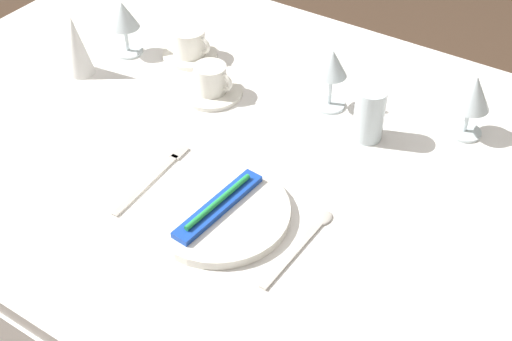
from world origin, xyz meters
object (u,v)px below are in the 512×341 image
spoon_soup (306,238)px  dinner_plate (220,212)px  napkin_folded (76,45)px  coffee_cup_right (211,79)px  wine_glass_right (123,18)px  coffee_cup_far (189,42)px  toothbrush_package (219,205)px  wine_glass_centre (332,68)px  wine_glass_left (473,95)px  fork_outer (155,176)px  drink_tumbler (369,117)px

spoon_soup → dinner_plate: bearing=-168.0°
dinner_plate → napkin_folded: bearing=159.0°
coffee_cup_right → wine_glass_right: wine_glass_right is taller
coffee_cup_far → toothbrush_package: bearing=-47.2°
wine_glass_centre → wine_glass_left: (0.28, 0.07, -0.00)m
fork_outer → coffee_cup_right: size_ratio=2.38×
fork_outer → napkin_folded: 0.43m
toothbrush_package → drink_tumbler: bearing=71.0°
fork_outer → wine_glass_centre: wine_glass_centre is taller
dinner_plate → wine_glass_right: bearing=146.7°
toothbrush_package → fork_outer: 0.17m
fork_outer → spoon_soup: bearing=2.9°
dinner_plate → spoon_soup: 0.16m
spoon_soup → coffee_cup_far: 0.65m
spoon_soup → drink_tumbler: bearing=96.9°
coffee_cup_right → coffee_cup_far: same height
fork_outer → wine_glass_centre: bearing=66.6°
fork_outer → napkin_folded: bearing=153.2°
fork_outer → drink_tumbler: drink_tumbler is taller
fork_outer → wine_glass_centre: (0.17, 0.39, 0.09)m
wine_glass_centre → toothbrush_package: bearing=-90.5°
toothbrush_package → wine_glass_centre: size_ratio=1.53×
dinner_plate → drink_tumbler: 0.37m
wine_glass_centre → spoon_soup: bearing=-67.3°
coffee_cup_right → drink_tumbler: drink_tumbler is taller
coffee_cup_far → wine_glass_right: 0.16m
toothbrush_package → wine_glass_right: size_ratio=1.59×
coffee_cup_far → drink_tumbler: 0.49m
wine_glass_right → coffee_cup_right: bearing=-6.7°
fork_outer → wine_glass_left: size_ratio=1.62×
coffee_cup_right → wine_glass_centre: wine_glass_centre is taller
dinner_plate → napkin_folded: size_ratio=1.80×
wine_glass_right → drink_tumbler: (0.63, 0.02, -0.04)m
coffee_cup_right → wine_glass_left: size_ratio=0.68×
wine_glass_left → napkin_folded: (-0.83, -0.27, -0.02)m
wine_glass_right → spoon_soup: bearing=-24.2°
spoon_soup → coffee_cup_right: 0.48m
napkin_folded → coffee_cup_right: bearing=17.0°
toothbrush_package → wine_glass_left: wine_glass_left is taller
fork_outer → coffee_cup_right: coffee_cup_right is taller
wine_glass_centre → wine_glass_right: wine_glass_centre is taller
toothbrush_package → wine_glass_centre: (0.00, 0.41, 0.07)m
napkin_folded → wine_glass_left: bearing=17.8°
fork_outer → coffee_cup_far: coffee_cup_far is taller
wine_glass_left → wine_glass_right: bearing=-170.0°
dinner_plate → spoon_soup: (0.16, 0.03, -0.01)m
toothbrush_package → coffee_cup_far: 0.55m
fork_outer → napkin_folded: size_ratio=1.57×
spoon_soup → napkin_folded: (-0.70, 0.17, 0.07)m
toothbrush_package → drink_tumbler: (0.12, 0.35, 0.02)m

